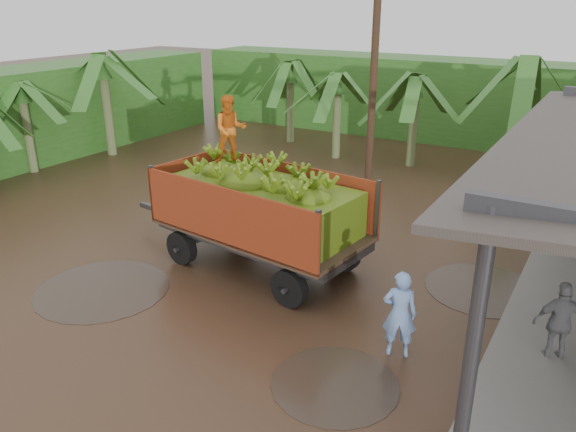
% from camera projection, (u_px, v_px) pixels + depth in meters
% --- Properties ---
extents(ground, '(100.00, 100.00, 0.00)m').
position_uv_depth(ground, '(273.00, 278.00, 13.18)').
color(ground, black).
rests_on(ground, ground).
extents(hedge_north, '(22.00, 3.00, 3.60)m').
position_uv_depth(hedge_north, '(419.00, 97.00, 26.28)').
color(hedge_north, '#2D661E').
rests_on(hedge_north, ground).
extents(hedge_west, '(3.00, 18.00, 3.60)m').
position_uv_depth(hedge_west, '(30.00, 114.00, 22.43)').
color(hedge_west, '#2D661E').
rests_on(hedge_west, ground).
extents(banana_trailer, '(7.14, 3.05, 3.99)m').
position_uv_depth(banana_trailer, '(260.00, 208.00, 13.22)').
color(banana_trailer, '#C7401C').
rests_on(banana_trailer, ground).
extents(man_blue, '(0.72, 0.60, 1.69)m').
position_uv_depth(man_blue, '(400.00, 314.00, 10.08)').
color(man_blue, '#799EDE').
rests_on(man_blue, ground).
extents(man_grey, '(1.00, 0.72, 1.57)m').
position_uv_depth(man_grey, '(560.00, 323.00, 9.92)').
color(man_grey, slate).
rests_on(man_grey, ground).
extents(utility_pole, '(1.20, 0.24, 8.00)m').
position_uv_depth(utility_pole, '(374.00, 69.00, 17.58)').
color(utility_pole, '#47301E').
rests_on(utility_pole, ground).
extents(banana_plants, '(24.62, 20.13, 4.35)m').
position_uv_depth(banana_plants, '(236.00, 125.00, 19.80)').
color(banana_plants, '#2D661E').
rests_on(banana_plants, ground).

